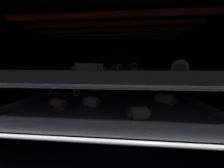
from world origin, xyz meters
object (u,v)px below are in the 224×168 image
Objects in this scene: pig_in_blanket_lower_0 at (76,91)px; pig_in_blanket_upper_5 at (81,67)px; pig_in_blanket_lower_2 at (165,99)px; baking_tray_upper at (111,73)px; oven_rack_upper at (111,75)px; pig_in_blanket_upper_1 at (86,69)px; pig_in_blanket_lower_6 at (59,103)px; pig_in_blanket_upper_0 at (117,67)px; pig_in_blanket_lower_3 at (139,113)px; pig_in_blanket_upper_2 at (179,68)px; heating_element at (111,30)px; baking_tray_lower at (111,98)px; pig_in_blanket_lower_5 at (93,86)px; pig_in_blanket_upper_3 at (132,66)px; pig_in_blanket_upper_4 at (96,69)px; oven_rack_lower at (111,101)px; pig_in_blanket_lower_4 at (92,102)px.

pig_in_blanket_upper_5 reaches higher than pig_in_blanket_lower_0.
baking_tray_upper is at bearing 160.61° from pig_in_blanket_lower_2.
oven_rack_upper is 15.24cm from pig_in_blanket_upper_1.
pig_in_blanket_upper_0 reaches higher than pig_in_blanket_lower_6.
pig_in_blanket_lower_3 is 0.93× the size of pig_in_blanket_upper_2.
baking_tray_lower is at bearing -90.00° from heating_element.
pig_in_blanket_lower_0 is 1.10× the size of pig_in_blanket_lower_5.
pig_in_blanket_lower_6 is (-2.36, -24.90, -0.05)cm from pig_in_blanket_lower_5.
pig_in_blanket_lower_0 is 0.98× the size of pig_in_blanket_upper_5.
baking_tray_upper is 14.52cm from pig_in_blanket_upper_3.
pig_in_blanket_upper_1 is 0.92× the size of pig_in_blanket_upper_2.
pig_in_blanket_upper_5 is at bearing 82.79° from pig_in_blanket_lower_6.
heating_element is 0.84× the size of oven_rack_upper.
pig_in_blanket_upper_5 is (1.57, 12.40, 8.85)cm from pig_in_blanket_lower_6.
oven_rack_upper is 10.03cm from pig_in_blanket_upper_4.
pig_in_blanket_lower_5 is 16.42cm from pig_in_blanket_upper_0.
baking_tray_upper is 7.86cm from pig_in_blanket_upper_0.
baking_tray_lower is 12.87cm from pig_in_blanket_upper_0.
oven_rack_lower is 14.88cm from pig_in_blanket_upper_4.
pig_in_blanket_upper_5 is at bearing 163.53° from pig_in_blanket_lower_2.
pig_in_blanket_lower_6 is at bearing -141.33° from heating_element.
pig_in_blanket_lower_2 is (15.36, -5.40, -19.86)cm from heating_element.
pig_in_blanket_upper_4 is (-2.90, -9.32, 11.23)cm from oven_rack_lower.
pig_in_blanket_lower_5 is (-25.52, 20.28, -0.34)cm from pig_in_blanket_lower_2.
pig_in_blanket_lower_4 is 24.34cm from pig_in_blanket_lower_5.
pig_in_blanket_lower_4 is (-19.63, -3.34, -0.17)cm from pig_in_blanket_lower_2.
pig_in_blanket_upper_2 is (15.42, -10.75, 11.55)cm from oven_rack_lower.
pig_in_blanket_lower_4 is 0.96× the size of pig_in_blanket_upper_2.
oven_rack_upper is (0.00, -0.00, 7.91)cm from baking_tray_lower.
pig_in_blanket_upper_0 is at bearing 74.99° from pig_in_blanket_upper_4.
pig_in_blanket_upper_1 is (-19.04, -9.20, 8.34)cm from pig_in_blanket_lower_2.
pig_in_blanket_lower_4 is 1.04× the size of pig_in_blanket_upper_1.
oven_rack_lower is 10.80× the size of pig_in_blanket_lower_2.
pig_in_blanket_upper_2 is at bearing -34.87° from baking_tray_lower.
pig_in_blanket_upper_0 reaches higher than pig_in_blanket_lower_3.
pig_in_blanket_lower_0 is at bearing 167.88° from heating_element.
baking_tray_upper is at bearing 0.00° from baking_tray_lower.
pig_in_blanket_upper_4 is (7.26, -24.20, 8.67)cm from pig_in_blanket_lower_5.
baking_tray_upper is (13.37, -2.87, 7.20)cm from pig_in_blanket_lower_0.
baking_tray_upper is at bearing -90.00° from oven_rack_lower.
oven_rack_lower is 15.96cm from pig_in_blanket_upper_5.
pig_in_blanket_upper_0 is at bearing 77.91° from oven_rack_upper.
pig_in_blanket_lower_5 reaches higher than pig_in_blanket_lower_6.
pig_in_blanket_upper_4 is (-11.00, -21.22, -0.46)cm from pig_in_blanket_upper_3.
pig_in_blanket_lower_3 is at bearing -65.63° from oven_rack_lower.
pig_in_blanket_lower_2 is 28.27cm from pig_in_blanket_lower_6.
oven_rack_upper is (4.28, 8.74, 6.20)cm from pig_in_blanket_lower_4.
pig_in_blanket_upper_1 is at bearing -104.15° from oven_rack_lower.
oven_rack_lower is 10.10cm from pig_in_blanket_lower_4.
pig_in_blanket_lower_3 is at bearing -29.45° from pig_in_blanket_upper_4.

